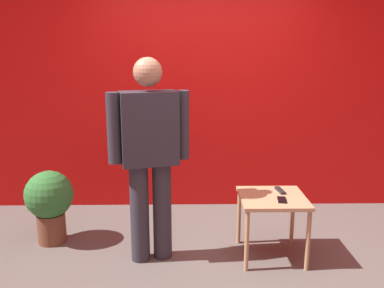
# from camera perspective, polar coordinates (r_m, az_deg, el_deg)

# --- Properties ---
(ground_plane) EXTENTS (12.00, 12.00, 0.00)m
(ground_plane) POSITION_cam_1_polar(r_m,az_deg,el_deg) (3.44, 2.43, -18.04)
(ground_plane) COLOR #59544F
(back_wall_red) EXTENTS (5.23, 0.12, 3.38)m
(back_wall_red) POSITION_cam_1_polar(r_m,az_deg,el_deg) (4.63, 1.41, 11.89)
(back_wall_red) COLOR red
(back_wall_red) RESTS_ON ground_plane
(standing_person) EXTENTS (0.68, 0.34, 1.71)m
(standing_person) POSITION_cam_1_polar(r_m,az_deg,el_deg) (3.42, -5.86, -0.91)
(standing_person) COLOR #2D2D38
(standing_person) RESTS_ON ground_plane
(side_table) EXTENTS (0.56, 0.56, 0.55)m
(side_table) POSITION_cam_1_polar(r_m,az_deg,el_deg) (3.64, 10.97, -8.21)
(side_table) COLOR tan
(side_table) RESTS_ON ground_plane
(cell_phone) EXTENTS (0.09, 0.15, 0.01)m
(cell_phone) POSITION_cam_1_polar(r_m,az_deg,el_deg) (3.54, 12.25, -7.50)
(cell_phone) COLOR black
(cell_phone) RESTS_ON side_table
(tv_remote) EXTENTS (0.07, 0.17, 0.02)m
(tv_remote) POSITION_cam_1_polar(r_m,az_deg,el_deg) (3.75, 12.01, -6.25)
(tv_remote) COLOR black
(tv_remote) RESTS_ON side_table
(potted_plant) EXTENTS (0.44, 0.44, 0.69)m
(potted_plant) POSITION_cam_1_polar(r_m,az_deg,el_deg) (4.07, -18.99, -7.37)
(potted_plant) COLOR brown
(potted_plant) RESTS_ON ground_plane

